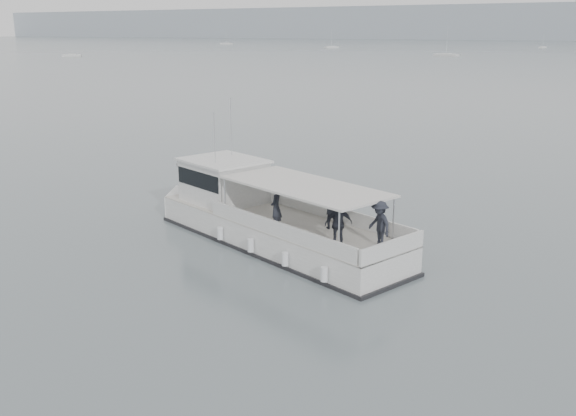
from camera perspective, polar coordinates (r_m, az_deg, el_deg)
The scene contains 3 objects.
ground at distance 21.84m, azimuth 8.59°, elevation -6.99°, with size 1400.00×1400.00×0.00m, color #535E62.
tour_boat at distance 26.32m, azimuth -2.63°, elevation -0.74°, with size 13.37×6.83×5.67m.
moored_fleet at distance 220.89m, azimuth 21.78°, elevation 12.45°, with size 415.53×322.40×9.46m.
Camera 1 is at (7.36, -18.81, 8.32)m, focal length 40.00 mm.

